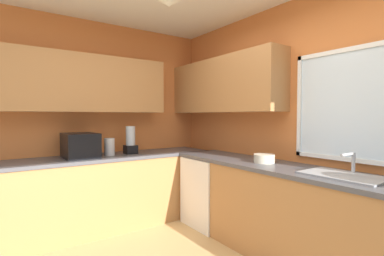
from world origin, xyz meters
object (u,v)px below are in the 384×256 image
Objects in this scene: dishwasher at (212,191)px; sink_assembly at (344,175)px; microwave at (80,145)px; bowl at (264,158)px; kettle at (109,147)px; blender_appliance at (131,141)px.

dishwasher is 1.73m from sink_assembly.
bowl is (1.49, 1.50, -0.10)m from microwave.
microwave is 0.35m from kettle.
bowl is (0.83, 0.03, 0.52)m from dishwasher.
sink_assembly reaches higher than bowl.
kettle reaches higher than bowl.
dishwasher is 0.98m from bowl.
bowl is at bearing -179.57° from sink_assembly.
dishwasher is 1.25m from blender_appliance.
blender_appliance is at bearing 90.00° from microwave.
blender_appliance is (-0.02, 0.29, 0.05)m from kettle.
sink_assembly is at bearing 0.43° from bowl.
sink_assembly is at bearing 1.25° from dishwasher.
microwave is 0.77× the size of sink_assembly.
bowl is 0.61× the size of blender_appliance.
kettle is at bearing -153.13° from sink_assembly.
kettle is 0.60× the size of blender_appliance.
microwave is at bearing -114.15° from dishwasher.
microwave is 2.21× the size of kettle.
blender_appliance is (0.00, 0.63, 0.02)m from microwave.
blender_appliance is (-1.49, -0.87, 0.12)m from bowl.
microwave is at bearing -134.77° from bowl.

